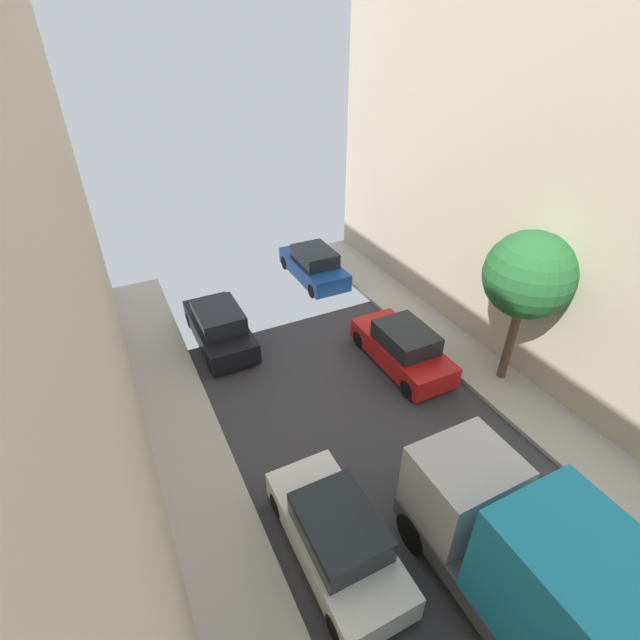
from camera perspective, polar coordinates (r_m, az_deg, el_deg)
The scene contains 6 objects.
parked_car_left_2 at distance 11.42m, azimuth 2.06°, elevation -25.11°, with size 1.78×4.20×1.57m.
parked_car_left_3 at distance 17.71m, azimuth -12.30°, elevation -0.84°, with size 1.78×4.20×1.57m.
parked_car_right_3 at distance 16.50m, azimuth 10.15°, elevation -3.38°, with size 1.78×4.20×1.57m.
parked_car_right_4 at distance 21.73m, azimuth -0.76°, elevation 6.76°, with size 1.78×4.20×1.57m.
delivery_truck at distance 10.52m, azimuth 27.54°, elevation -28.10°, with size 2.26×6.60×3.38m.
street_tree_1 at distance 15.12m, azimuth 24.34°, elevation 5.00°, with size 2.67×2.67×5.22m.
Camera 1 is at (-5.69, 1.44, 10.45)m, focal length 25.94 mm.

